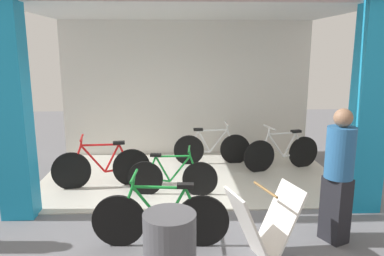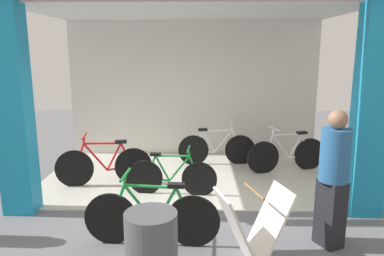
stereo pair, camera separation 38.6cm
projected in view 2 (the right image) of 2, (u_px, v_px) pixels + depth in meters
ground_plane at (191, 212)px, 5.70m from camera, size 19.35×19.35×0.00m
shop_facade at (193, 72)px, 6.96m from camera, size 5.88×3.57×3.76m
bicycle_inside_0 at (287, 154)px, 7.49m from camera, size 1.66×0.56×0.94m
bicycle_inside_1 at (217, 148)px, 7.96m from camera, size 1.66×0.46×0.91m
bicycle_inside_2 at (104, 165)px, 6.74m from camera, size 1.73×0.48×0.96m
bicycle_inside_3 at (172, 176)px, 6.29m from camera, size 1.53×0.42×0.84m
bicycle_parked_0 at (152, 217)px, 4.67m from camera, size 1.73×0.47×0.95m
sandwich_board_sign at (253, 227)px, 4.27m from camera, size 0.93×0.71×0.91m
pedestrian_0 at (333, 177)px, 4.56m from camera, size 0.48×0.48×1.75m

